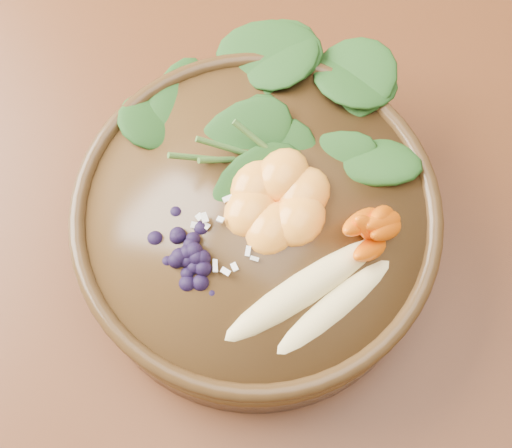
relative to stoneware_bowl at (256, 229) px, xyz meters
The scene contains 8 objects.
ground 0.83m from the stoneware_bowl, 40.02° to the left, with size 4.00×4.00×0.00m, color #381E0F.
stoneware_bowl is the anchor object (origin of this frame).
kale_heap 0.09m from the stoneware_bowl, 102.15° to the left, with size 0.18×0.16×0.04m, color #204819, non-canonical shape.
carrot_cluster 0.11m from the stoneware_bowl, 31.59° to the left, with size 0.06×0.06×0.07m, color #FD6903, non-canonical shape.
banana_halves 0.09m from the stoneware_bowl, 21.98° to the right, with size 0.09×0.14×0.03m.
mandarin_cluster 0.05m from the stoneware_bowl, 58.94° to the left, with size 0.08×0.09×0.03m, color orange, non-canonical shape.
blueberry_pile 0.08m from the stoneware_bowl, 111.86° to the right, with size 0.12×0.09×0.04m, color black, non-canonical shape.
coconut_flakes 0.04m from the stoneware_bowl, 109.01° to the right, with size 0.09×0.06×0.01m, color white, non-canonical shape.
Camera 1 is at (-0.09, -0.33, 1.30)m, focal length 50.00 mm.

